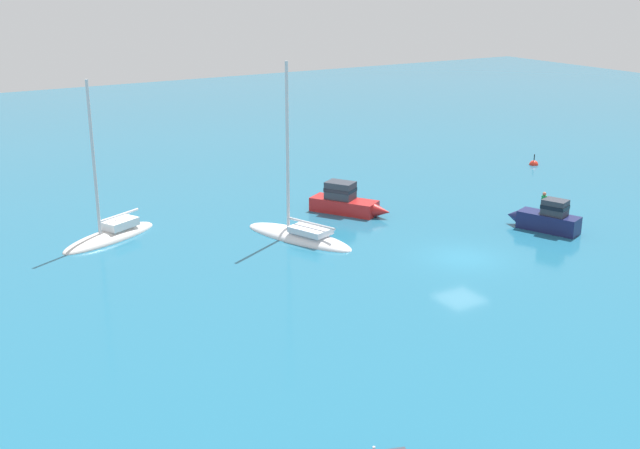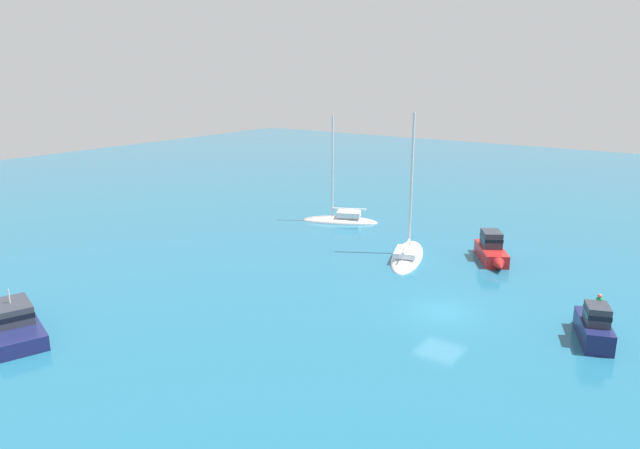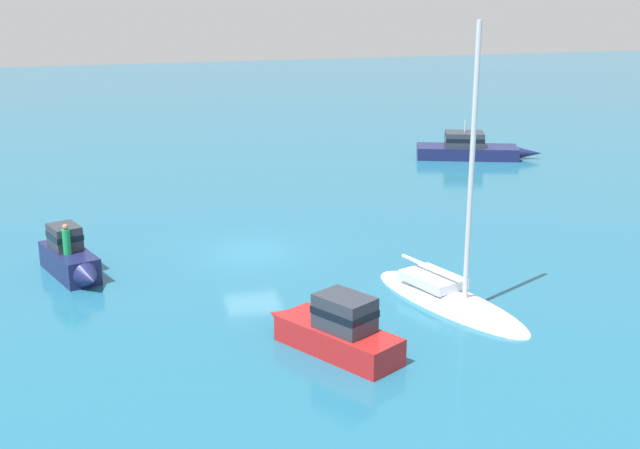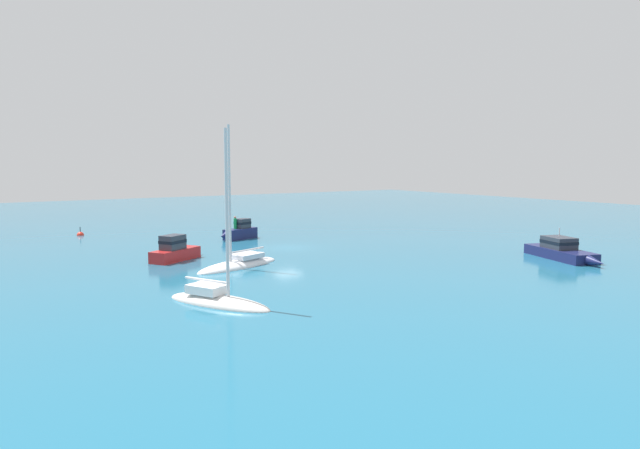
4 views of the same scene
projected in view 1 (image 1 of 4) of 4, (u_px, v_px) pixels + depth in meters
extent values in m
plane|color=#1E607F|center=(463.00, 258.00, 44.70)|extent=(160.00, 160.00, 0.00)
cube|color=#B21E1E|center=(344.00, 206.00, 52.98)|extent=(4.67, 3.72, 0.92)
cone|color=#B21E1E|center=(382.00, 211.00, 51.76)|extent=(1.44, 1.37, 0.92)
cube|color=#2D333D|center=(340.00, 190.00, 52.78)|extent=(2.24, 2.06, 1.16)
cube|color=black|center=(340.00, 189.00, 52.76)|extent=(2.30, 2.11, 0.24)
ellipsoid|color=silver|center=(110.00, 238.00, 47.95)|extent=(4.85, 7.15, 1.00)
cube|color=white|center=(119.00, 223.00, 48.39)|extent=(2.18, 2.50, 0.50)
cylinder|color=silver|center=(94.00, 159.00, 45.83)|extent=(0.18, 0.18, 9.17)
cylinder|color=silver|center=(119.00, 215.00, 48.26)|extent=(1.50, 2.89, 0.15)
ellipsoid|color=white|center=(298.00, 238.00, 48.05)|extent=(8.22, 4.80, 1.02)
cube|color=silver|center=(311.00, 230.00, 47.26)|extent=(2.77, 2.26, 0.37)
cylinder|color=silver|center=(287.00, 147.00, 46.82)|extent=(0.19, 0.19, 10.06)
cylinder|color=silver|center=(311.00, 223.00, 47.11)|extent=(3.41, 1.38, 0.15)
cube|color=#191E4C|center=(548.00, 222.00, 49.21)|extent=(3.98, 2.59, 1.09)
cone|color=#191E4C|center=(514.00, 216.00, 50.56)|extent=(1.26, 1.36, 1.09)
cube|color=#2D333D|center=(555.00, 207.00, 48.70)|extent=(1.73, 1.52, 0.98)
cube|color=black|center=(555.00, 207.00, 48.69)|extent=(1.79, 1.57, 0.24)
cylinder|color=#19994C|center=(544.00, 204.00, 49.34)|extent=(0.32, 0.32, 1.04)
sphere|color=#AD6C52|center=(544.00, 194.00, 49.14)|extent=(0.24, 0.24, 0.24)
sphere|color=red|center=(534.00, 165.00, 66.06)|extent=(0.76, 0.76, 0.76)
cylinder|color=black|center=(534.00, 157.00, 65.86)|extent=(0.08, 0.08, 0.52)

